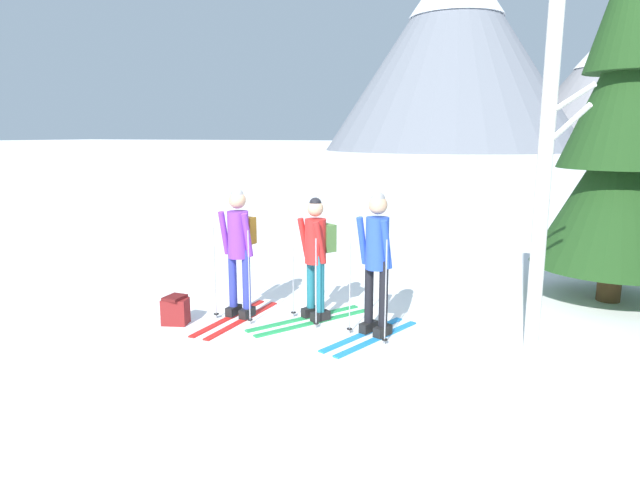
% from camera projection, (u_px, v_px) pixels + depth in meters
% --- Properties ---
extents(ground_plane, '(400.00, 400.00, 0.00)m').
position_uv_depth(ground_plane, '(309.00, 321.00, 7.34)').
color(ground_plane, white).
extents(skier_in_purple, '(0.61, 1.66, 1.76)m').
position_uv_depth(skier_in_purple, '(239.00, 246.00, 7.31)').
color(skier_in_purple, red).
rests_on(skier_in_purple, ground).
extents(skier_in_red, '(1.22, 1.67, 1.65)m').
position_uv_depth(skier_in_red, '(316.00, 253.00, 7.23)').
color(skier_in_red, green).
rests_on(skier_in_red, ground).
extents(skier_in_blue, '(0.84, 1.58, 1.78)m').
position_uv_depth(skier_in_blue, '(376.00, 257.00, 6.63)').
color(skier_in_blue, '#1E84D1').
rests_on(skier_in_blue, ground).
extents(pine_tree_near, '(2.30, 2.30, 5.56)m').
position_uv_depth(pine_tree_near, '(625.00, 127.00, 7.76)').
color(pine_tree_near, '#51381E').
rests_on(pine_tree_near, ground).
extents(birch_tree_tall, '(0.52, 0.43, 4.50)m').
position_uv_depth(birch_tree_tall, '(546.00, 152.00, 5.98)').
color(birch_tree_tall, silver).
rests_on(birch_tree_tall, ground).
extents(backpack_on_snow_front, '(0.38, 0.32, 0.38)m').
position_uv_depth(backpack_on_snow_front, '(175.00, 310.00, 7.19)').
color(backpack_on_snow_front, maroon).
rests_on(backpack_on_snow_front, ground).
extents(mountain_ridge_distant, '(56.64, 45.35, 29.90)m').
position_uv_depth(mountain_ridge_distant, '(498.00, 58.00, 83.74)').
color(mountain_ridge_distant, slate).
rests_on(mountain_ridge_distant, ground).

